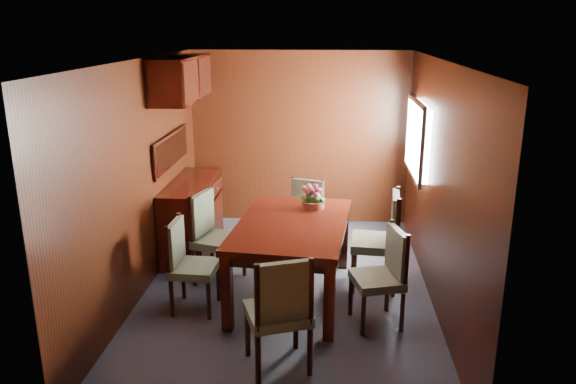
# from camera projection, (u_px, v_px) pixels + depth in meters

# --- Properties ---
(ground) EXTENTS (4.50, 4.50, 0.00)m
(ground) POSITION_uv_depth(u_px,v_px,m) (287.00, 290.00, 6.00)
(ground) COLOR #3D4253
(ground) RESTS_ON ground
(room_shell) EXTENTS (3.06, 4.52, 2.41)m
(room_shell) POSITION_uv_depth(u_px,v_px,m) (279.00, 134.00, 5.86)
(room_shell) COLOR black
(room_shell) RESTS_ON ground
(sideboard) EXTENTS (0.48, 1.40, 0.90)m
(sideboard) POSITION_uv_depth(u_px,v_px,m) (192.00, 217.00, 6.92)
(sideboard) COLOR black
(sideboard) RESTS_ON ground
(dining_table) EXTENTS (1.25, 1.83, 0.81)m
(dining_table) POSITION_uv_depth(u_px,v_px,m) (292.00, 233.00, 5.70)
(dining_table) COLOR black
(dining_table) RESTS_ON ground
(chair_left_near) EXTENTS (0.44, 0.46, 0.93)m
(chair_left_near) POSITION_uv_depth(u_px,v_px,m) (187.00, 260.00, 5.48)
(chair_left_near) COLOR black
(chair_left_near) RESTS_ON ground
(chair_left_far) EXTENTS (0.57, 0.59, 1.02)m
(chair_left_far) POSITION_uv_depth(u_px,v_px,m) (212.00, 232.00, 6.09)
(chair_left_far) COLOR black
(chair_left_far) RESTS_ON ground
(chair_right_near) EXTENTS (0.54, 0.55, 0.95)m
(chair_right_near) POSITION_uv_depth(u_px,v_px,m) (385.00, 271.00, 5.21)
(chair_right_near) COLOR black
(chair_right_near) RESTS_ON ground
(chair_right_far) EXTENTS (0.53, 0.55, 1.07)m
(chair_right_far) POSITION_uv_depth(u_px,v_px,m) (383.00, 235.00, 5.92)
(chair_right_far) COLOR black
(chair_right_far) RESTS_ON ground
(chair_head) EXTENTS (0.62, 0.61, 1.03)m
(chair_head) POSITION_uv_depth(u_px,v_px,m) (280.00, 308.00, 4.45)
(chair_head) COLOR black
(chair_head) RESTS_ON ground
(chair_foot) EXTENTS (0.54, 0.53, 0.93)m
(chair_foot) POSITION_uv_depth(u_px,v_px,m) (305.00, 213.00, 6.85)
(chair_foot) COLOR black
(chair_foot) RESTS_ON ground
(flower_centerpiece) EXTENTS (0.27, 0.27, 0.27)m
(flower_centerpiece) POSITION_uv_depth(u_px,v_px,m) (313.00, 196.00, 6.08)
(flower_centerpiece) COLOR #A44632
(flower_centerpiece) RESTS_ON dining_table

